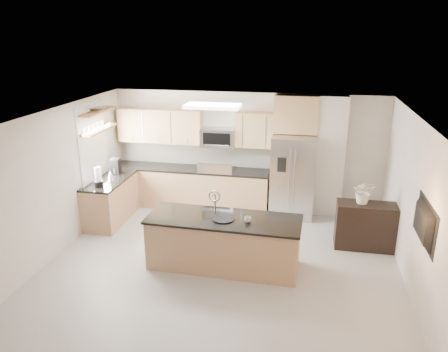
% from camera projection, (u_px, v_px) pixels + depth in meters
% --- Properties ---
extents(floor, '(6.50, 6.50, 0.00)m').
position_uv_depth(floor, '(217.00, 279.00, 7.15)').
color(floor, '#B0ABA7').
rests_on(floor, ground).
extents(ceiling, '(6.00, 6.50, 0.02)m').
position_uv_depth(ceiling, '(216.00, 122.00, 6.32)').
color(ceiling, white).
rests_on(ceiling, wall_back).
extents(wall_back, '(6.00, 0.02, 2.60)m').
position_uv_depth(wall_back, '(246.00, 151.00, 9.76)').
color(wall_back, silver).
rests_on(wall_back, floor).
extents(wall_front, '(6.00, 0.02, 2.60)m').
position_uv_depth(wall_front, '(136.00, 348.00, 3.72)').
color(wall_front, silver).
rests_on(wall_front, floor).
extents(wall_left, '(0.02, 6.50, 2.60)m').
position_uv_depth(wall_left, '(41.00, 192.00, 7.29)').
color(wall_left, silver).
rests_on(wall_left, floor).
extents(wall_right, '(0.02, 6.50, 2.60)m').
position_uv_depth(wall_right, '(422.00, 221.00, 6.19)').
color(wall_right, silver).
rests_on(wall_right, floor).
extents(back_counter, '(3.55, 0.66, 1.44)m').
position_uv_depth(back_counter, '(191.00, 187.00, 9.95)').
color(back_counter, tan).
rests_on(back_counter, floor).
extents(left_counter, '(0.66, 1.50, 0.92)m').
position_uv_depth(left_counter, '(111.00, 200.00, 9.22)').
color(left_counter, tan).
rests_on(left_counter, floor).
extents(range, '(0.76, 0.64, 1.14)m').
position_uv_depth(range, '(217.00, 189.00, 9.83)').
color(range, black).
rests_on(range, floor).
extents(upper_cabinets, '(3.50, 0.33, 0.75)m').
position_uv_depth(upper_cabinets, '(188.00, 127.00, 9.68)').
color(upper_cabinets, tan).
rests_on(upper_cabinets, wall_back).
extents(microwave, '(0.76, 0.40, 0.40)m').
position_uv_depth(microwave, '(218.00, 137.00, 9.57)').
color(microwave, '#A9A9AC').
rests_on(microwave, upper_cabinets).
extents(refrigerator, '(0.92, 0.78, 1.78)m').
position_uv_depth(refrigerator, '(293.00, 176.00, 9.35)').
color(refrigerator, '#A9A9AC').
rests_on(refrigerator, floor).
extents(partition_column, '(0.60, 0.30, 2.60)m').
position_uv_depth(partition_column, '(330.00, 157.00, 9.29)').
color(partition_column, silver).
rests_on(partition_column, floor).
extents(window, '(0.04, 1.15, 1.65)m').
position_uv_depth(window, '(92.00, 145.00, 8.89)').
color(window, white).
rests_on(window, wall_left).
extents(shelf_lower, '(0.30, 1.20, 0.04)m').
position_uv_depth(shelf_lower, '(99.00, 129.00, 8.87)').
color(shelf_lower, brown).
rests_on(shelf_lower, wall_left).
extents(shelf_upper, '(0.30, 1.20, 0.04)m').
position_uv_depth(shelf_upper, '(97.00, 111.00, 8.75)').
color(shelf_upper, brown).
rests_on(shelf_upper, wall_left).
extents(ceiling_fixture, '(1.00, 0.50, 0.06)m').
position_uv_depth(ceiling_fixture, '(213.00, 106.00, 7.90)').
color(ceiling_fixture, white).
rests_on(ceiling_fixture, ceiling).
extents(island, '(2.60, 1.00, 1.32)m').
position_uv_depth(island, '(224.00, 242.00, 7.41)').
color(island, tan).
rests_on(island, floor).
extents(credenza, '(1.09, 0.46, 0.87)m').
position_uv_depth(credenza, '(366.00, 226.00, 8.05)').
color(credenza, black).
rests_on(credenza, floor).
extents(cup, '(0.13, 0.13, 0.09)m').
position_uv_depth(cup, '(248.00, 220.00, 7.10)').
color(cup, silver).
rests_on(cup, island).
extents(platter, '(0.42, 0.42, 0.02)m').
position_uv_depth(platter, '(223.00, 219.00, 7.21)').
color(platter, black).
rests_on(platter, island).
extents(blender, '(0.17, 0.17, 0.40)m').
position_uv_depth(blender, '(98.00, 178.00, 8.59)').
color(blender, black).
rests_on(blender, left_counter).
extents(kettle, '(0.18, 0.18, 0.23)m').
position_uv_depth(kettle, '(111.00, 175.00, 9.01)').
color(kettle, '#A9A9AC').
rests_on(kettle, left_counter).
extents(coffee_maker, '(0.20, 0.23, 0.33)m').
position_uv_depth(coffee_maker, '(116.00, 167.00, 9.39)').
color(coffee_maker, black).
rests_on(coffee_maker, left_counter).
extents(bowl, '(0.38, 0.38, 0.09)m').
position_uv_depth(bowl, '(97.00, 108.00, 8.73)').
color(bowl, '#A9A9AC').
rests_on(bowl, shelf_upper).
extents(flower_vase, '(0.61, 0.53, 0.66)m').
position_uv_depth(flower_vase, '(365.00, 186.00, 7.84)').
color(flower_vase, white).
rests_on(flower_vase, credenza).
extents(television, '(0.14, 1.08, 0.62)m').
position_uv_depth(television, '(419.00, 223.00, 6.00)').
color(television, black).
rests_on(television, wall_right).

